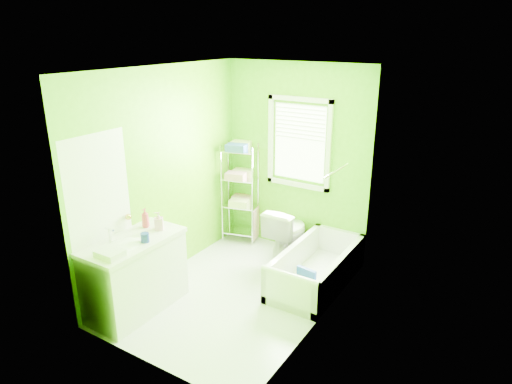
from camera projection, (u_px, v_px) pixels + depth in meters
The scene contains 9 objects.
ground at pixel (237, 293), 5.46m from camera, with size 2.90×2.90×0.00m, color silver.
room_envelope at pixel (235, 169), 4.94m from camera, with size 2.14×2.94×2.62m.
window at pixel (299, 138), 6.03m from camera, with size 0.92×0.05×1.22m.
door at pixel (103, 226), 4.84m from camera, with size 0.09×0.80×2.00m.
right_wall_decor at pixel (322, 207), 4.48m from camera, with size 0.04×1.48×1.17m.
bathtub at pixel (315, 273), 5.59m from camera, with size 0.70×1.49×0.48m.
toilet at pixel (287, 233), 6.17m from camera, with size 0.42×0.74×0.76m, color white.
vanity at pixel (135, 273), 5.01m from camera, with size 0.58×1.13×1.08m.
wire_shelf_unit at pixel (241, 182), 6.55m from camera, with size 0.55×0.45×1.48m.
Camera 1 is at (2.69, -3.90, 2.97)m, focal length 32.00 mm.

